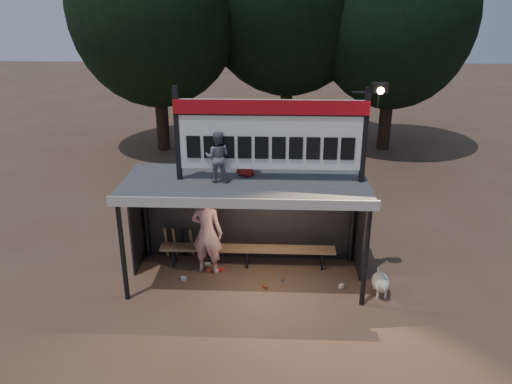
# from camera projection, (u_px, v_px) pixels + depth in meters

# --- Properties ---
(ground) EXTENTS (80.00, 80.00, 0.00)m
(ground) POSITION_uv_depth(u_px,v_px,m) (246.00, 278.00, 11.04)
(ground) COLOR #523729
(ground) RESTS_ON ground
(player) EXTENTS (0.79, 0.61, 1.95)m
(player) POSITION_uv_depth(u_px,v_px,m) (207.00, 233.00, 10.98)
(player) COLOR white
(player) RESTS_ON ground
(child_a) EXTENTS (0.52, 0.42, 1.03)m
(child_a) POSITION_uv_depth(u_px,v_px,m) (217.00, 157.00, 9.93)
(child_a) COLOR slate
(child_a) RESTS_ON dugout_shelter
(child_b) EXTENTS (0.61, 0.56, 1.05)m
(child_b) POSITION_uv_depth(u_px,v_px,m) (246.00, 151.00, 10.27)
(child_b) COLOR #A31B19
(child_b) RESTS_ON dugout_shelter
(dugout_shelter) EXTENTS (5.10, 2.08, 2.32)m
(dugout_shelter) POSITION_uv_depth(u_px,v_px,m) (246.00, 197.00, 10.60)
(dugout_shelter) COLOR #414143
(dugout_shelter) RESTS_ON ground
(scoreboard_assembly) EXTENTS (4.10, 0.27, 1.99)m
(scoreboard_assembly) POSITION_uv_depth(u_px,v_px,m) (273.00, 132.00, 9.80)
(scoreboard_assembly) COLOR black
(scoreboard_assembly) RESTS_ON dugout_shelter
(bench) EXTENTS (4.00, 0.35, 0.48)m
(bench) POSITION_uv_depth(u_px,v_px,m) (248.00, 249.00, 11.40)
(bench) COLOR #946846
(bench) RESTS_ON ground
(tree_left) EXTENTS (6.46, 6.46, 9.27)m
(tree_left) POSITION_uv_depth(u_px,v_px,m) (154.00, 6.00, 18.52)
(tree_left) COLOR #312016
(tree_left) RESTS_ON ground
(tree_right) EXTENTS (6.08, 6.08, 8.72)m
(tree_right) POSITION_uv_depth(u_px,v_px,m) (395.00, 15.00, 18.73)
(tree_right) COLOR #311F15
(tree_right) RESTS_ON ground
(dog) EXTENTS (0.36, 0.81, 0.49)m
(dog) POSITION_uv_depth(u_px,v_px,m) (381.00, 283.00, 10.34)
(dog) COLOR white
(dog) RESTS_ON ground
(bats) EXTENTS (0.67, 0.35, 0.84)m
(bats) POSITION_uv_depth(u_px,v_px,m) (179.00, 243.00, 11.71)
(bats) COLOR #A07E4B
(bats) RESTS_ON ground
(litter) EXTENTS (3.55, 1.05, 0.08)m
(litter) POSITION_uv_depth(u_px,v_px,m) (243.00, 276.00, 11.05)
(litter) COLOR #AB281D
(litter) RESTS_ON ground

